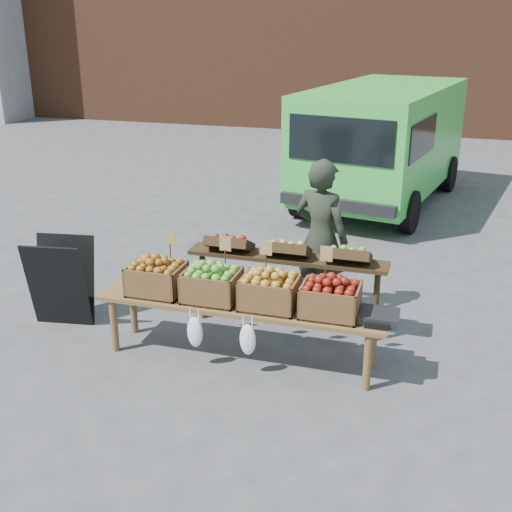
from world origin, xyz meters
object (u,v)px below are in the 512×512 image
(crate_golden_apples, at_px, (157,279))
(vendor, at_px, (321,238))
(display_bench, at_px, (241,331))
(crate_russet_pears, at_px, (212,286))
(back_table, at_px, (286,282))
(crate_red_apples, at_px, (269,293))
(delivery_van, at_px, (382,146))
(chalkboard_sign, at_px, (61,282))
(crate_green_apples, at_px, (330,300))
(weighing_scale, at_px, (379,317))

(crate_golden_apples, bearing_deg, vendor, 42.52)
(display_bench, relative_size, crate_russet_pears, 5.40)
(back_table, height_order, crate_red_apples, back_table)
(delivery_van, height_order, display_bench, delivery_van)
(chalkboard_sign, height_order, crate_green_apples, chalkboard_sign)
(crate_green_apples, bearing_deg, delivery_van, 91.96)
(chalkboard_sign, height_order, weighing_scale, chalkboard_sign)
(vendor, bearing_deg, crate_red_apples, 99.00)
(chalkboard_sign, bearing_deg, delivery_van, 56.51)
(chalkboard_sign, height_order, back_table, back_table)
(delivery_van, bearing_deg, vendor, -80.79)
(crate_golden_apples, distance_m, crate_russet_pears, 0.55)
(crate_golden_apples, xyz_separation_m, crate_green_apples, (1.65, 0.00, 0.00))
(vendor, relative_size, chalkboard_sign, 1.81)
(crate_russet_pears, bearing_deg, display_bench, 0.00)
(display_bench, distance_m, crate_red_apples, 0.51)
(back_table, distance_m, crate_red_apples, 0.74)
(crate_red_apples, bearing_deg, chalkboard_sign, 175.41)
(crate_red_apples, bearing_deg, crate_golden_apples, 180.00)
(display_bench, xyz_separation_m, crate_red_apples, (0.27, 0.00, 0.42))
(display_bench, bearing_deg, crate_red_apples, 0.00)
(delivery_van, relative_size, crate_russet_pears, 8.74)
(crate_red_apples, bearing_deg, back_table, 91.75)
(crate_green_apples, height_order, weighing_scale, crate_green_apples)
(chalkboard_sign, height_order, crate_red_apples, chalkboard_sign)
(crate_golden_apples, xyz_separation_m, weighing_scale, (2.08, 0.00, -0.10))
(display_bench, height_order, crate_golden_apples, crate_golden_apples)
(crate_red_apples, distance_m, weighing_scale, 0.98)
(chalkboard_sign, distance_m, crate_golden_apples, 1.21)
(weighing_scale, bearing_deg, chalkboard_sign, 176.78)
(display_bench, bearing_deg, back_table, 70.64)
(vendor, relative_size, back_table, 0.80)
(delivery_van, distance_m, crate_golden_apples, 5.97)
(chalkboard_sign, xyz_separation_m, weighing_scale, (3.24, -0.18, 0.14))
(chalkboard_sign, bearing_deg, crate_russet_pears, -14.46)
(back_table, relative_size, crate_golden_apples, 4.20)
(delivery_van, xyz_separation_m, crate_red_apples, (-0.35, -5.78, -0.27))
(chalkboard_sign, relative_size, crate_green_apples, 1.87)
(chalkboard_sign, height_order, display_bench, chalkboard_sign)
(vendor, distance_m, crate_golden_apples, 1.80)
(delivery_van, bearing_deg, weighing_scale, -73.00)
(chalkboard_sign, relative_size, weighing_scale, 2.75)
(back_table, distance_m, crate_golden_apples, 1.31)
(crate_green_apples, bearing_deg, crate_russet_pears, 180.00)
(crate_golden_apples, bearing_deg, crate_red_apples, 0.00)
(vendor, distance_m, display_bench, 1.42)
(delivery_van, xyz_separation_m, back_table, (-0.37, -5.06, -0.46))
(back_table, xyz_separation_m, crate_russet_pears, (-0.53, -0.72, 0.19))
(back_table, bearing_deg, weighing_scale, -35.84)
(delivery_van, height_order, vendor, delivery_van)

